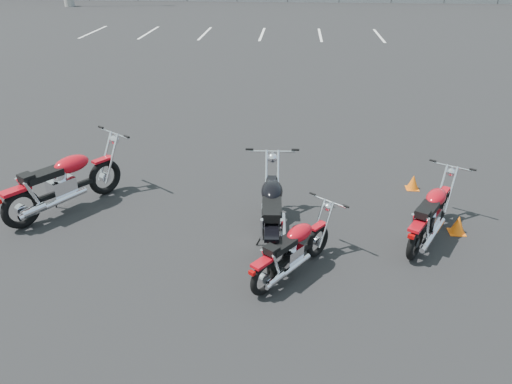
# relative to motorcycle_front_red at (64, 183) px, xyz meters

# --- Properties ---
(ground) EXTENTS (120.00, 120.00, 0.00)m
(ground) POSITION_rel_motorcycle_front_red_xyz_m (3.24, -0.92, -0.54)
(ground) COLOR black
(ground) RESTS_ON ground
(motorcycle_front_red) EXTENTS (1.79, 2.22, 1.19)m
(motorcycle_front_red) POSITION_rel_motorcycle_front_red_xyz_m (0.00, 0.00, 0.00)
(motorcycle_front_red) COLOR black
(motorcycle_front_red) RESTS_ON ground
(motorcycle_second_black) EXTENTS (0.93, 2.40, 1.17)m
(motorcycle_second_black) POSITION_rel_motorcycle_front_red_xyz_m (3.74, -0.81, -0.01)
(motorcycle_second_black) COLOR black
(motorcycle_second_black) RESTS_ON ground
(motorcycle_third_red) EXTENTS (1.39, 1.65, 0.89)m
(motorcycle_third_red) POSITION_rel_motorcycle_front_red_xyz_m (4.07, -1.64, -0.13)
(motorcycle_third_red) COLOR black
(motorcycle_third_red) RESTS_ON ground
(motorcycle_rear_red) EXTENTS (1.35, 1.91, 0.98)m
(motorcycle_rear_red) POSITION_rel_motorcycle_front_red_xyz_m (6.27, -0.51, -0.09)
(motorcycle_rear_red) COLOR black
(motorcycle_rear_red) RESTS_ON ground
(training_cone_near) EXTENTS (0.24, 0.24, 0.29)m
(training_cone_near) POSITION_rel_motorcycle_front_red_xyz_m (6.40, 1.35, -0.40)
(training_cone_near) COLOR orange
(training_cone_near) RESTS_ON ground
(training_cone_far) EXTENTS (0.26, 0.26, 0.31)m
(training_cone_far) POSITION_rel_motorcycle_front_red_xyz_m (6.81, -0.27, -0.39)
(training_cone_far) COLOR orange
(training_cone_far) RESTS_ON ground
(parking_line_stripes) EXTENTS (15.12, 4.00, 0.01)m
(parking_line_stripes) POSITION_rel_motorcycle_front_red_xyz_m (0.74, 19.08, -0.54)
(parking_line_stripes) COLOR silver
(parking_line_stripes) RESTS_ON ground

